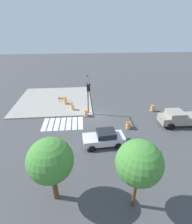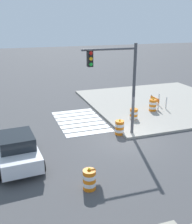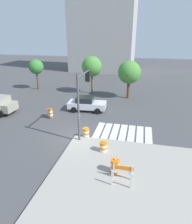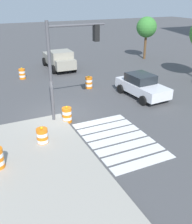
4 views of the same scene
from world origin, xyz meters
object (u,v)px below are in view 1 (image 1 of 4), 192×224
traffic_barrel_median_near (128,125)px  traffic_light_pole (88,91)px  traffic_barrel_crosswalk_end (86,113)px  street_tree_streetside_far (139,163)px  traffic_barrel_near_corner (152,108)px  street_tree_streetside_near (51,161)px  pickup_truck (179,118)px  traffic_barrel_on_sidewalk (65,101)px  traffic_barrel_median_far (73,108)px  construction_barricade (62,99)px  sports_car (104,138)px

traffic_barrel_median_near → traffic_light_pole: size_ratio=0.19×
traffic_barrel_crosswalk_end → traffic_light_pole: 3.50m
street_tree_streetside_far → traffic_barrel_crosswalk_end: bearing=-78.3°
traffic_barrel_near_corner → street_tree_streetside_near: 18.13m
traffic_barrel_crosswalk_end → pickup_truck: bearing=164.0°
pickup_truck → traffic_barrel_on_sidewalk: pickup_truck is taller
street_tree_streetside_far → pickup_truck: bearing=-131.2°
traffic_barrel_median_near → traffic_barrel_median_far: 8.83m
traffic_barrel_near_corner → street_tree_streetside_near: street_tree_streetside_near is taller
traffic_barrel_crosswalk_end → traffic_barrel_near_corner: bearing=-175.8°
street_tree_streetside_near → traffic_barrel_median_near: bearing=-131.8°
traffic_light_pole → construction_barricade: bearing=-53.0°
traffic_barrel_on_sidewalk → construction_barricade: (0.53, -0.64, 0.12)m
traffic_barrel_median_far → construction_barricade: construction_barricade is taller
traffic_barrel_crosswalk_end → traffic_barrel_on_sidewalk: traffic_barrel_on_sidewalk is taller
traffic_barrel_crosswalk_end → traffic_light_pole: size_ratio=0.19×
pickup_truck → traffic_barrel_median_near: (6.48, 0.31, -0.52)m
traffic_barrel_on_sidewalk → street_tree_streetside_near: 16.55m
sports_car → traffic_barrel_crosswalk_end: sports_car is taller
traffic_barrel_median_far → traffic_barrel_crosswalk_end: bearing=134.3°
traffic_barrel_crosswalk_end → traffic_barrel_median_far: bearing=-45.7°
pickup_truck → street_tree_streetside_near: size_ratio=1.02×
traffic_barrel_crosswalk_end → construction_barricade: size_ratio=0.78×
traffic_barrel_median_near → traffic_barrel_crosswalk_end: bearing=-35.9°
traffic_barrel_median_near → pickup_truck: bearing=-177.3°
traffic_barrel_crosswalk_end → traffic_barrel_median_far: (1.89, -1.94, 0.00)m
traffic_barrel_near_corner → traffic_barrel_median_far: bearing=-6.0°
traffic_barrel_median_far → sports_car: bearing=113.3°
traffic_barrel_on_sidewalk → pickup_truck: bearing=152.8°
pickup_truck → street_tree_streetside_near: bearing=32.1°
pickup_truck → traffic_barrel_median_near: bearing=2.7°
construction_barricade → street_tree_streetside_near: (-0.96, 16.93, 2.81)m
traffic_barrel_crosswalk_end → traffic_light_pole: (-0.36, 0.45, 3.46)m
pickup_truck → traffic_barrel_crosswalk_end: pickup_truck is taller
sports_car → traffic_barrel_median_near: sports_car is taller
sports_car → pickup_truck: pickup_truck is taller
traffic_barrel_on_sidewalk → construction_barricade: size_ratio=0.78×
traffic_barrel_near_corner → traffic_barrel_on_sidewalk: 13.29m
traffic_barrel_near_corner → traffic_barrel_median_far: size_ratio=1.00×
sports_car → pickup_truck: size_ratio=0.85×
traffic_barrel_median_near → traffic_barrel_on_sidewalk: bearing=-44.0°
traffic_light_pole → street_tree_streetside_far: traffic_light_pole is taller
sports_car → traffic_light_pole: traffic_light_pole is taller
traffic_barrel_on_sidewalk → traffic_light_pole: 6.63m
traffic_barrel_crosswalk_end → traffic_light_pole: traffic_light_pole is taller
traffic_barrel_median_near → street_tree_streetside_far: (2.23, 9.65, 3.49)m
traffic_barrel_median_far → traffic_light_pole: bearing=133.3°
traffic_barrel_near_corner → pickup_truck: bearing=112.8°
traffic_barrel_on_sidewalk → street_tree_streetside_far: (-5.81, 17.41, 3.34)m
pickup_truck → traffic_barrel_median_near: size_ratio=5.08×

